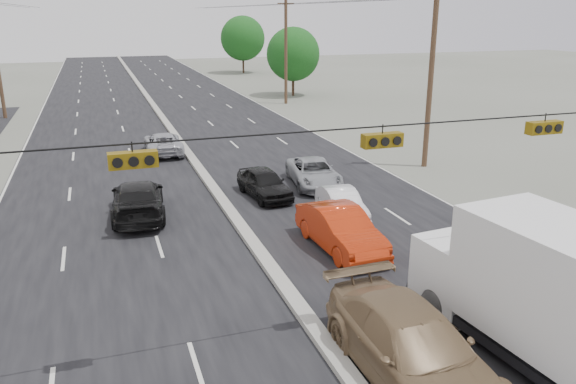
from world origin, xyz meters
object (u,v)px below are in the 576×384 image
at_px(queue_car_a, 264,183).
at_px(queue_car_c, 314,173).
at_px(utility_pole_right_b, 431,77).
at_px(box_truck, 542,291).
at_px(oncoming_near, 138,199).
at_px(red_sedan, 341,230).
at_px(tan_sedan, 412,348).
at_px(utility_pole_right_c, 286,50).
at_px(tree_right_mid, 293,54).
at_px(queue_car_b, 342,204).
at_px(tree_right_far, 243,38).
at_px(oncoming_far, 163,143).

bearing_deg(queue_car_a, queue_car_c, 13.11).
xyz_separation_m(queue_car_a, queue_car_c, (2.95, 1.03, -0.03)).
bearing_deg(utility_pole_right_b, queue_car_c, -168.85).
xyz_separation_m(utility_pole_right_b, box_truck, (-7.62, -17.39, -3.20)).
relative_size(queue_car_c, oncoming_near, 0.88).
bearing_deg(red_sedan, tan_sedan, -104.88).
xyz_separation_m(utility_pole_right_c, red_sedan, (-9.50, -34.43, -4.31)).
xyz_separation_m(tree_right_mid, tan_sedan, (-13.60, -47.20, -3.46)).
height_order(utility_pole_right_b, queue_car_c, utility_pole_right_b).
xyz_separation_m(queue_car_a, queue_car_b, (2.34, -3.81, -0.07)).
relative_size(tree_right_far, queue_car_a, 2.01).
bearing_deg(queue_car_c, tree_right_far, 86.66).
distance_m(queue_car_b, queue_car_c, 4.88).
bearing_deg(box_truck, queue_car_b, 86.59).
bearing_deg(utility_pole_right_c, queue_car_c, -105.72).
bearing_deg(queue_car_a, oncoming_far, 102.34).
bearing_deg(queue_car_b, tan_sedan, -100.85).
bearing_deg(tree_right_mid, red_sedan, -106.93).
distance_m(box_truck, queue_car_a, 15.19).
xyz_separation_m(red_sedan, queue_car_b, (1.44, 3.12, -0.17)).
bearing_deg(oncoming_far, queue_car_c, 126.58).
xyz_separation_m(tree_right_far, queue_car_b, (-11.56, -61.31, -4.34)).
distance_m(box_truck, oncoming_far, 26.13).
bearing_deg(queue_car_b, oncoming_far, 117.04).
xyz_separation_m(queue_car_c, oncoming_far, (-6.45, 9.42, 0.00)).
distance_m(tree_right_mid, box_truck, 48.52).
relative_size(tan_sedan, red_sedan, 1.25).
bearing_deg(tree_right_far, box_truck, -98.73).
height_order(tree_right_far, queue_car_b, tree_right_far).
bearing_deg(tree_right_mid, oncoming_near, -119.48).
relative_size(tree_right_mid, box_truck, 0.95).
bearing_deg(tan_sedan, oncoming_far, 95.15).
bearing_deg(queue_car_c, oncoming_far, 132.05).
height_order(tree_right_far, box_truck, tree_right_far).
xyz_separation_m(box_truck, red_sedan, (-1.88, 7.96, -1.11)).
bearing_deg(tan_sedan, utility_pole_right_b, 55.95).
distance_m(utility_pole_right_c, red_sedan, 35.98).
bearing_deg(utility_pole_right_b, oncoming_near, -168.55).
xyz_separation_m(utility_pole_right_c, oncoming_far, (-13.90, -17.05, -4.44)).
bearing_deg(utility_pole_right_b, red_sedan, -135.21).
distance_m(utility_pole_right_c, queue_car_b, 32.64).
height_order(tree_right_far, oncoming_near, tree_right_far).
height_order(utility_pole_right_b, tree_right_far, utility_pole_right_b).
xyz_separation_m(utility_pole_right_c, tan_sedan, (-11.10, -42.20, -4.23)).
xyz_separation_m(red_sedan, queue_car_c, (2.05, 7.96, -0.13)).
bearing_deg(utility_pole_right_c, oncoming_far, -129.19).
height_order(utility_pole_right_c, tree_right_mid, utility_pole_right_c).
bearing_deg(box_truck, oncoming_near, 116.07).
bearing_deg(box_truck, red_sedan, 97.62).
xyz_separation_m(tree_right_far, red_sedan, (-13.00, -64.43, -4.16)).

